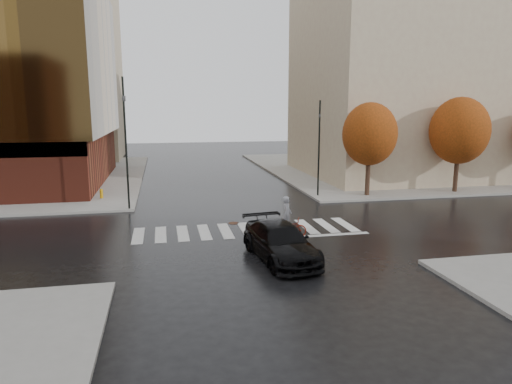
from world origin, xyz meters
TOP-DOWN VIEW (x-y plane):
  - ground at (0.00, 0.00)m, footprint 120.00×120.00m
  - sidewalk_ne at (21.00, 21.00)m, footprint 30.00×30.00m
  - crosswalk at (0.00, 0.50)m, footprint 12.00×3.00m
  - building_ne_tan at (17.00, 17.00)m, footprint 16.00×16.00m
  - building_nw_far at (-16.00, 37.00)m, footprint 14.00×12.00m
  - tree_ne_a at (10.00, 7.40)m, footprint 3.80×3.80m
  - tree_ne_b at (17.00, 7.40)m, footprint 4.20×4.20m
  - sedan at (0.56, -4.34)m, footprint 2.74×5.42m
  - cyclist at (1.84, -1.00)m, footprint 1.87×1.28m
  - traffic_light_nw at (-6.30, 6.30)m, footprint 0.25×0.23m
  - traffic_light_ne at (6.54, 8.01)m, footprint 0.16×0.19m
  - fire_hydrant at (-8.38, 10.00)m, footprint 0.23×0.23m
  - manhole at (-0.45, 2.00)m, footprint 0.63×0.63m

SIDE VIEW (x-z plane):
  - ground at x=0.00m, z-range 0.00..0.00m
  - crosswalk at x=0.00m, z-range 0.00..0.01m
  - manhole at x=-0.45m, z-range 0.00..0.01m
  - sidewalk_ne at x=21.00m, z-range 0.00..0.15m
  - fire_hydrant at x=-8.38m, z-range 0.18..0.84m
  - cyclist at x=1.84m, z-range -0.32..1.69m
  - sedan at x=0.56m, z-range 0.00..1.51m
  - traffic_light_ne at x=6.54m, z-range 0.54..7.16m
  - tree_ne_a at x=10.00m, z-range 1.20..7.71m
  - tree_ne_b at x=17.00m, z-range 1.17..8.07m
  - traffic_light_nw at x=-6.30m, z-range 0.78..8.71m
  - building_ne_tan at x=17.00m, z-range 0.15..18.15m
  - building_nw_far at x=-16.00m, z-range 0.15..20.15m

